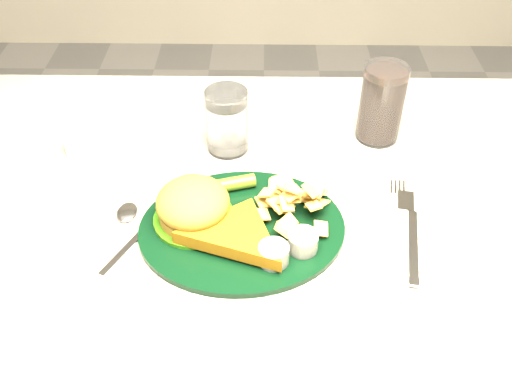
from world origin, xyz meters
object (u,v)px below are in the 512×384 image
at_px(water_glass, 227,121).
at_px(fork_napkin, 412,241).
at_px(cola_glass, 382,104).
at_px(table, 261,373).
at_px(dinner_plate, 242,214).

xyz_separation_m(water_glass, fork_napkin, (0.25, -0.21, -0.05)).
bearing_deg(fork_napkin, water_glass, 150.71).
xyz_separation_m(cola_glass, fork_napkin, (0.01, -0.24, -0.06)).
distance_m(table, dinner_plate, 0.41).
relative_size(table, fork_napkin, 6.87).
bearing_deg(table, dinner_plate, -162.58).
relative_size(table, dinner_plate, 4.31).
bearing_deg(table, cola_glass, 48.81).
bearing_deg(fork_napkin, cola_glass, 102.73).
bearing_deg(cola_glass, water_glass, -171.81).
xyz_separation_m(table, dinner_plate, (-0.03, -0.01, 0.41)).
relative_size(cola_glass, fork_napkin, 0.73).
bearing_deg(water_glass, fork_napkin, -39.20).
xyz_separation_m(table, water_glass, (-0.06, 0.18, 0.43)).
height_order(dinner_plate, cola_glass, cola_glass).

